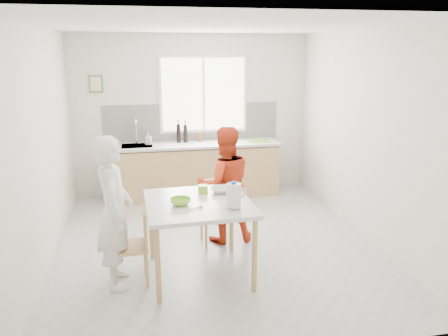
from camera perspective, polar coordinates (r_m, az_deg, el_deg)
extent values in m
plane|color=#B7B7B2|center=(5.78, -1.20, -9.74)|extent=(4.50, 4.50, 0.00)
plane|color=silver|center=(7.55, -4.20, 6.90)|extent=(4.00, 0.00, 4.00)
plane|color=silver|center=(3.23, 5.50, -4.57)|extent=(4.00, 0.00, 4.00)
plane|color=silver|center=(5.40, -22.73, 2.38)|extent=(0.00, 4.50, 4.50)
plane|color=silver|center=(6.01, 17.90, 4.06)|extent=(0.00, 4.50, 4.50)
plane|color=white|center=(5.24, -1.38, 18.08)|extent=(4.50, 4.50, 0.00)
cube|color=white|center=(7.51, -2.70, 9.58)|extent=(1.50, 0.03, 1.30)
cube|color=white|center=(7.49, -2.68, 9.57)|extent=(1.40, 0.02, 1.20)
cube|color=white|center=(7.49, -2.67, 9.56)|extent=(0.03, 0.03, 1.20)
cube|color=white|center=(7.55, -4.17, 5.96)|extent=(3.00, 0.02, 0.65)
cube|color=#50833B|center=(7.45, -16.39, 10.49)|extent=(0.22, 0.02, 0.28)
cube|color=beige|center=(7.44, -16.40, 10.48)|extent=(0.16, 0.01, 0.22)
cube|color=tan|center=(7.45, -3.78, -0.45)|extent=(2.80, 0.60, 0.86)
cube|color=#3F3326|center=(7.56, -3.73, -3.22)|extent=(2.80, 0.54, 0.10)
cube|color=silver|center=(7.33, -3.85, 3.09)|extent=(2.84, 0.64, 0.04)
cube|color=#A5A5AA|center=(7.28, -11.29, 2.78)|extent=(0.50, 0.40, 0.03)
cylinder|color=silver|center=(7.40, -11.37, 4.51)|extent=(0.02, 0.02, 0.36)
torus|color=silver|center=(7.30, -11.45, 5.80)|extent=(0.02, 0.18, 0.18)
cube|color=silver|center=(4.72, -3.36, -4.66)|extent=(1.15, 1.15, 0.04)
cylinder|color=tan|center=(4.40, -8.63, -12.66)|extent=(0.06, 0.06, 0.79)
cylinder|color=tan|center=(5.29, -9.50, -7.74)|extent=(0.06, 0.06, 0.79)
cylinder|color=tan|center=(4.56, 4.02, -11.46)|extent=(0.06, 0.06, 0.79)
cylinder|color=tan|center=(5.42, 0.98, -6.92)|extent=(0.06, 0.06, 0.79)
cube|color=tan|center=(4.83, -12.23, -10.05)|extent=(0.39, 0.39, 0.04)
cube|color=tan|center=(4.74, -10.28, -7.54)|extent=(0.04, 0.36, 0.40)
cylinder|color=tan|center=(5.07, -14.00, -11.55)|extent=(0.03, 0.03, 0.39)
cylinder|color=tan|center=(4.78, -14.04, -13.29)|extent=(0.03, 0.03, 0.39)
cylinder|color=tan|center=(5.07, -10.25, -11.33)|extent=(0.03, 0.03, 0.39)
cylinder|color=tan|center=(4.78, -10.04, -13.06)|extent=(0.03, 0.03, 0.39)
cube|color=tan|center=(5.62, -1.06, -5.99)|extent=(0.39, 0.39, 0.04)
cube|color=tan|center=(5.70, -1.43, -3.36)|extent=(0.36, 0.04, 0.40)
cylinder|color=tan|center=(5.53, -2.36, -8.76)|extent=(0.03, 0.03, 0.39)
cylinder|color=tan|center=(5.59, 0.94, -8.46)|extent=(0.03, 0.03, 0.39)
cylinder|color=tan|center=(5.82, -2.96, -7.49)|extent=(0.03, 0.03, 0.39)
cylinder|color=tan|center=(5.88, 0.18, -7.22)|extent=(0.03, 0.03, 0.39)
imported|color=white|center=(4.67, -14.15, -5.65)|extent=(0.41, 0.61, 1.62)
imported|color=red|center=(5.60, 0.08, -2.23)|extent=(0.76, 0.60, 1.52)
imported|color=#82C72E|center=(4.63, -5.72, -4.38)|extent=(0.23, 0.23, 0.07)
imported|color=silver|center=(4.99, -0.46, -2.91)|extent=(0.23, 0.23, 0.06)
cylinder|color=white|center=(4.47, 1.27, -3.57)|extent=(0.15, 0.15, 0.24)
cylinder|color=blue|center=(4.43, 1.28, -1.96)|extent=(0.05, 0.05, 0.03)
torus|color=white|center=(4.48, 2.22, -3.27)|extent=(0.12, 0.03, 0.12)
cube|color=#97D531|center=(4.97, -2.78, -2.77)|extent=(0.10, 0.10, 0.09)
cylinder|color=#A5A5AA|center=(4.49, -3.90, -5.28)|extent=(0.15, 0.07, 0.01)
cube|color=#6AB82A|center=(7.49, 4.53, 3.54)|extent=(0.37, 0.28, 0.01)
cylinder|color=black|center=(7.39, -5.96, 4.56)|extent=(0.07, 0.07, 0.32)
cylinder|color=black|center=(7.40, -5.06, 4.52)|extent=(0.07, 0.07, 0.30)
cylinder|color=brown|center=(7.46, -3.22, 4.09)|extent=(0.06, 0.06, 0.16)
imported|color=#999999|center=(7.31, -9.84, 3.81)|extent=(0.11, 0.11, 0.20)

